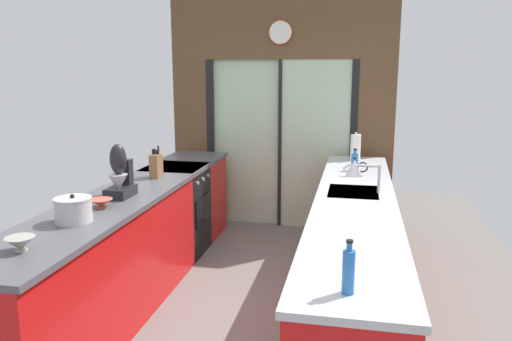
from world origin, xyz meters
TOP-DOWN VIEW (x-y plane):
  - ground_plane at (0.00, 0.60)m, footprint 5.04×7.60m
  - back_wall_unit at (0.00, 2.40)m, footprint 2.64×0.12m
  - left_counter_run at (-0.91, 0.13)m, footprint 0.62×3.80m
  - right_counter_run at (0.91, 0.30)m, footprint 0.62×3.80m
  - sink_faucet at (1.05, 0.55)m, footprint 0.19×0.02m
  - oven_range at (-0.91, 1.25)m, footprint 0.60×0.60m
  - mixing_bowl_near at (-0.89, -1.19)m, footprint 0.16×0.16m
  - mixing_bowl_far at (-0.89, -0.30)m, footprint 0.17×0.17m
  - knife_block at (-0.89, 0.73)m, footprint 0.08×0.14m
  - stand_mixer at (-0.89, 0.01)m, footprint 0.17×0.27m
  - stock_pot at (-0.89, -0.65)m, footprint 0.24×0.24m
  - kettle at (0.89, 1.16)m, footprint 0.24×0.16m
  - soap_bottle_near at (0.89, -1.36)m, footprint 0.06×0.06m
  - soap_bottle_far at (0.89, 1.43)m, footprint 0.07×0.07m
  - paper_towel_roll at (0.89, 1.99)m, footprint 0.13×0.13m

SIDE VIEW (x-z plane):
  - ground_plane at x=0.00m, z-range -0.02..0.00m
  - oven_range at x=-0.91m, z-range 0.00..0.92m
  - right_counter_run at x=0.91m, z-range 0.00..0.92m
  - left_counter_run at x=-0.91m, z-range 0.01..0.93m
  - mixing_bowl_far at x=-0.89m, z-range 0.92..0.99m
  - mixing_bowl_near at x=-0.89m, z-range 0.92..1.00m
  - kettle at x=0.89m, z-range 0.91..1.09m
  - stock_pot at x=-0.89m, z-range 0.91..1.10m
  - soap_bottle_far at x=0.89m, z-range 0.90..1.12m
  - soap_bottle_near at x=0.89m, z-range 0.90..1.15m
  - knife_block at x=-0.89m, z-range 0.88..1.18m
  - paper_towel_roll at x=0.89m, z-range 0.90..1.21m
  - sink_faucet at x=1.05m, z-range 0.96..1.19m
  - stand_mixer at x=-0.89m, z-range 0.87..1.29m
  - back_wall_unit at x=0.00m, z-range 0.17..2.87m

